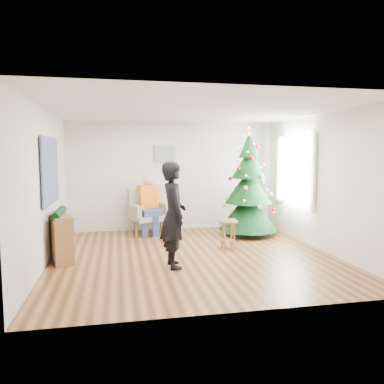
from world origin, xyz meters
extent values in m
plane|color=brown|center=(0.00, 0.00, 0.00)|extent=(5.00, 5.00, 0.00)
plane|color=white|center=(0.00, 0.00, 2.60)|extent=(5.00, 5.00, 0.00)
plane|color=silver|center=(0.00, 2.50, 1.30)|extent=(5.00, 0.00, 5.00)
plane|color=silver|center=(0.00, -2.50, 1.30)|extent=(5.00, 0.00, 5.00)
plane|color=silver|center=(-2.50, 0.00, 1.30)|extent=(0.00, 5.00, 5.00)
plane|color=silver|center=(2.50, 0.00, 1.30)|extent=(0.00, 5.00, 5.00)
cube|color=white|center=(2.47, 1.00, 1.50)|extent=(0.04, 1.30, 1.40)
cube|color=white|center=(2.44, 0.25, 1.50)|extent=(0.05, 0.25, 1.50)
cube|color=white|center=(2.44, 1.75, 1.50)|extent=(0.05, 0.25, 1.50)
cylinder|color=#3F2816|center=(1.57, 1.47, 0.15)|extent=(0.10, 0.10, 0.30)
cone|color=black|center=(1.57, 1.47, 0.56)|extent=(1.32, 1.32, 0.86)
cone|color=black|center=(1.57, 1.47, 1.12)|extent=(1.06, 1.06, 0.76)
cone|color=black|center=(1.57, 1.47, 1.62)|extent=(0.77, 0.77, 0.66)
cone|color=black|center=(1.57, 1.47, 2.03)|extent=(0.45, 0.45, 0.56)
cone|color=gold|center=(1.57, 1.47, 2.32)|extent=(0.14, 0.14, 0.14)
cylinder|color=brown|center=(0.76, 0.33, 0.54)|extent=(0.37, 0.37, 0.04)
cylinder|color=brown|center=(0.76, 0.33, 0.17)|extent=(0.28, 0.28, 0.02)
imported|color=silver|center=(0.76, 0.33, 0.57)|extent=(0.31, 0.20, 0.02)
cube|color=gray|center=(-0.63, 2.00, 0.39)|extent=(0.94, 0.91, 0.12)
cube|color=gray|center=(-0.74, 2.30, 0.73)|extent=(0.75, 0.37, 0.60)
cube|color=gray|center=(-0.96, 1.88, 0.55)|extent=(0.30, 0.59, 0.30)
cube|color=gray|center=(-0.29, 2.12, 0.55)|extent=(0.30, 0.59, 0.30)
cube|color=navy|center=(-0.63, 1.91, 0.52)|extent=(0.56, 0.57, 0.14)
cube|color=orange|center=(-0.63, 2.15, 0.85)|extent=(0.51, 0.37, 0.55)
sphere|color=tan|center=(-0.63, 2.13, 1.23)|extent=(0.24, 0.24, 0.24)
imported|color=black|center=(-0.45, -0.60, 0.86)|extent=(0.47, 0.66, 1.72)
cube|color=white|center=(-0.27, -0.63, 1.15)|extent=(0.05, 0.13, 0.04)
cube|color=brown|center=(-2.33, 0.22, 0.40)|extent=(0.58, 1.04, 0.80)
cylinder|color=black|center=(-2.33, 0.22, 0.82)|extent=(0.14, 0.90, 0.14)
cube|color=black|center=(-2.46, 0.30, 1.55)|extent=(0.03, 1.50, 1.15)
cube|color=tan|center=(-0.20, 2.47, 1.85)|extent=(0.52, 0.03, 0.42)
cube|color=gray|center=(-0.20, 2.45, 1.85)|extent=(0.44, 0.02, 0.34)
camera|label=1|loc=(-1.32, -6.51, 1.84)|focal=35.00mm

